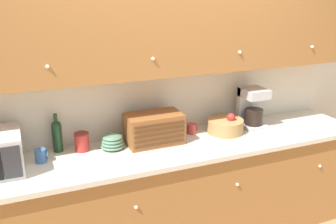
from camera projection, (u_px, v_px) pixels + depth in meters
ground_plane at (159, 219)px, 3.61m from camera, size 24.00×24.00×0.00m
wall_back at (157, 88)px, 3.22m from camera, size 5.80×0.06×2.60m
counter_unit at (172, 194)px, 3.18m from camera, size 3.42×0.68×0.91m
backsplash_panel at (158, 101)px, 3.23m from camera, size 3.40×0.01×0.56m
upper_cabinets at (184, 17)px, 2.92m from camera, size 3.40×0.35×0.88m
mug_blue_second at (41, 156)px, 2.73m from camera, size 0.09×0.08×0.10m
wine_bottle at (57, 135)px, 2.88m from camera, size 0.08×0.08×0.31m
storage_canister at (82, 142)px, 2.91m from camera, size 0.11×0.11×0.15m
bowl_stack_on_counter at (112, 142)px, 2.96m from camera, size 0.20×0.20×0.12m
bread_box at (154, 129)px, 3.03m from camera, size 0.45×0.26×0.25m
mug at (192, 128)px, 3.26m from camera, size 0.09×0.08×0.09m
fruit_basket at (225, 126)px, 3.28m from camera, size 0.31×0.31×0.18m
coffee_maker at (252, 107)px, 3.39m from camera, size 0.21×0.23×0.36m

